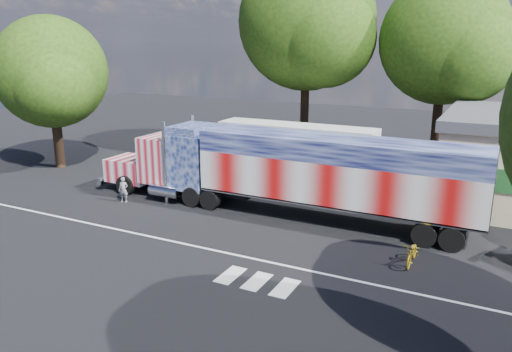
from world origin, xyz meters
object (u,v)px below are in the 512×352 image
at_px(semi_truck, 286,170).
at_px(coach_bus, 296,147).
at_px(woman, 123,190).
at_px(tree_w_a, 52,73).
at_px(bicycle, 412,253).
at_px(tree_ne_a, 447,41).
at_px(tree_n_mid, 309,22).

distance_m(semi_truck, coach_bus, 9.48).
relative_size(woman, tree_w_a, 0.14).
bearing_deg(semi_truck, bicycle, -24.79).
height_order(woman, tree_ne_a, tree_ne_a).
bearing_deg(semi_truck, woman, -165.43).
bearing_deg(semi_truck, coach_bus, 109.21).
bearing_deg(woman, tree_n_mid, 57.85).
bearing_deg(woman, coach_bus, 42.76).
relative_size(semi_truck, tree_ne_a, 1.62).
bearing_deg(tree_w_a, tree_ne_a, 29.56).
relative_size(semi_truck, tree_n_mid, 1.39).
distance_m(woman, tree_n_mid, 20.92).
bearing_deg(tree_ne_a, tree_w_a, -150.44).
xyz_separation_m(coach_bus, bicycle, (10.40, -12.29, -1.25)).
height_order(woman, tree_n_mid, tree_n_mid).
distance_m(tree_n_mid, tree_ne_a, 10.67).
xyz_separation_m(coach_bus, tree_w_a, (-15.96, -6.96, 5.17)).
distance_m(semi_truck, tree_n_mid, 18.26).
bearing_deg(bicycle, tree_ne_a, 95.50).
relative_size(semi_truck, bicycle, 12.02).
xyz_separation_m(semi_truck, tree_ne_a, (5.59, 15.95, 6.63)).
distance_m(bicycle, tree_w_a, 27.65).
distance_m(bicycle, tree_ne_a, 21.22).
xyz_separation_m(semi_truck, bicycle, (7.29, -3.37, -1.97)).
height_order(woman, tree_w_a, tree_w_a).
distance_m(semi_truck, woman, 9.68).
height_order(coach_bus, bicycle, coach_bus).
distance_m(coach_bus, bicycle, 16.15).
xyz_separation_m(woman, tree_w_a, (-9.85, 4.36, 6.15)).
height_order(semi_truck, woman, semi_truck).
bearing_deg(semi_truck, tree_w_a, 174.12).
distance_m(coach_bus, tree_ne_a, 13.39).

